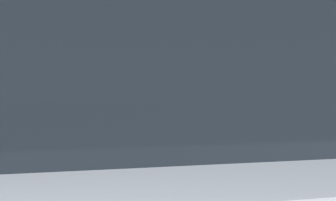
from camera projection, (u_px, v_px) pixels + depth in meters
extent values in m
cylinder|color=slate|center=(111.00, 171.00, 3.12)|extent=(0.07, 0.07, 1.09)
cylinder|color=black|center=(110.00, 53.00, 3.11)|extent=(0.17, 0.17, 0.33)
sphere|color=silver|center=(110.00, 21.00, 3.10)|extent=(0.17, 0.17, 0.17)
cube|color=black|center=(114.00, 40.00, 3.02)|extent=(0.09, 0.01, 0.07)
cube|color=yellow|center=(114.00, 62.00, 3.02)|extent=(0.10, 0.01, 0.09)
cylinder|color=brown|center=(213.00, 178.00, 3.51)|extent=(0.15, 0.15, 0.87)
cylinder|color=brown|center=(188.00, 180.00, 3.41)|extent=(0.15, 0.15, 0.87)
cube|color=black|center=(201.00, 65.00, 3.45)|extent=(0.49, 0.31, 0.66)
cylinder|color=black|center=(233.00, 64.00, 3.58)|extent=(0.09, 0.09, 0.62)
cylinder|color=black|center=(176.00, 50.00, 3.19)|extent=(0.17, 0.39, 0.58)
cylinder|color=black|center=(103.00, 79.00, 5.41)|extent=(24.00, 0.06, 0.06)
cylinder|color=black|center=(103.00, 128.00, 5.42)|extent=(24.00, 0.05, 0.05)
cylinder|color=black|center=(103.00, 134.00, 5.42)|extent=(0.06, 0.06, 1.15)
cylinder|color=black|center=(302.00, 129.00, 6.14)|extent=(0.06, 0.06, 1.15)
cube|color=brown|center=(72.00, 52.00, 7.95)|extent=(32.00, 0.50, 3.49)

